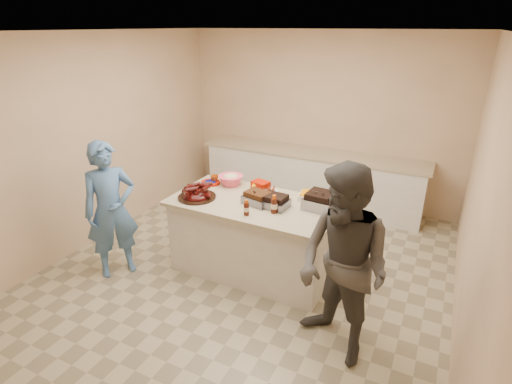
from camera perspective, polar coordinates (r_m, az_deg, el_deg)
The scene contains 20 objects.
room at distance 4.95m, azimuth -1.00°, elevation -11.07°, with size 4.50×5.00×2.70m, color #D9B58D, non-canonical shape.
back_counter at distance 6.56m, azimuth 7.81°, elevation 2.01°, with size 3.60×0.64×0.90m, color silver, non-canonical shape.
island at distance 4.97m, azimuth -0.26°, elevation -10.91°, with size 1.90×1.00×0.90m, color silver, non-canonical shape.
rib_platter at distance 4.68m, azimuth -8.41°, elevation -0.83°, with size 0.44×0.44×0.18m, color #410806, non-canonical shape.
pulled_pork_tray at distance 4.48m, azimuth 0.22°, elevation -1.67°, with size 0.30×0.23×0.09m, color #47230F.
brisket_tray at distance 4.40m, azimuth 2.68°, elevation -2.15°, with size 0.29×0.24×0.09m, color black.
roasting_pan at distance 4.43m, azimuth 9.07°, elevation -2.27°, with size 0.32×0.32×0.13m, color gray.
coleslaw_bowl at distance 5.01m, azimuth -3.60°, elevation 1.01°, with size 0.31×0.31×0.21m, color #F74E69, non-canonical shape.
sausage_plate at distance 4.80m, azimuth 1.28°, elevation 0.05°, with size 0.31×0.31×0.05m, color silver.
mac_cheese_dish at distance 4.63m, azimuth 8.10°, elevation -1.06°, with size 0.31×0.23×0.08m, color #FF9900.
bbq_bottle_a at distance 4.22m, azimuth -1.37°, elevation -3.29°, with size 0.06×0.06×0.17m, color #391209.
bbq_bottle_b at distance 4.27m, azimuth 2.58°, elevation -2.99°, with size 0.07×0.07×0.21m, color #391209.
mustard_bottle at distance 4.78m, azimuth -0.33°, elevation -0.04°, with size 0.04×0.04×0.12m, color #FFB80C.
sauce_bowl at distance 4.71m, azimuth 1.05°, elevation -0.42°, with size 0.14×0.04×0.14m, color silver.
plate_stack_large at distance 5.07m, azimuth -6.49°, elevation 1.19°, with size 0.24×0.24×0.03m, color #AA1401.
plate_stack_small at distance 4.86m, azimuth -8.41°, elevation 0.13°, with size 0.18×0.18×0.03m, color #AA1401.
plastic_cup at distance 5.10m, azimuth -5.92°, elevation 1.37°, with size 0.10×0.09×0.10m, color #A24209.
basket_stack at distance 4.87m, azimuth 0.66°, elevation 0.42°, with size 0.20×0.15×0.10m, color #AA1401.
guest_blue at distance 5.21m, azimuth -18.81°, elevation -10.54°, with size 0.59×1.61×0.39m, color #4A75AA.
guest_gray at distance 4.01m, azimuth 11.21°, elevation -21.12°, with size 0.87×1.78×0.67m, color #504D48.
Camera 1 is at (1.90, -3.64, 2.76)m, focal length 28.00 mm.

